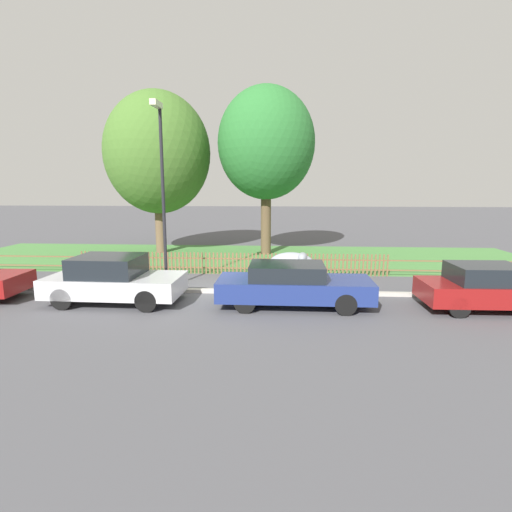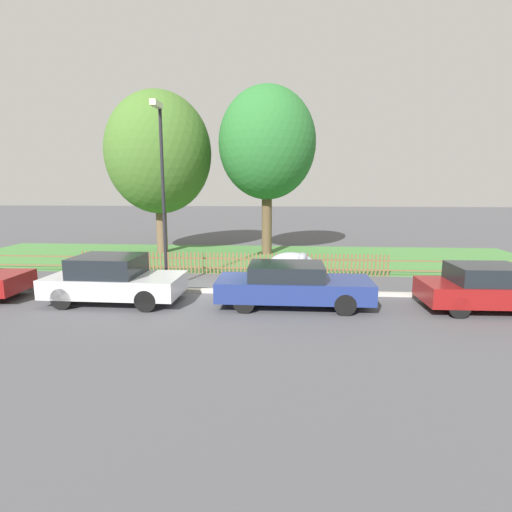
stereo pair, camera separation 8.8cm
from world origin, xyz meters
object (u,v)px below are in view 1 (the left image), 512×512
object	(u,v)px
parked_car_black_saloon	(114,279)
tree_nearest_kerb	(158,153)
covered_motorcycle	(293,264)
street_lamp	(162,176)
tree_behind_motorcycle	(266,144)
parked_car_navy_estate	(292,284)
parked_car_red_compact	(490,287)

from	to	relation	value
parked_car_black_saloon	tree_nearest_kerb	xyz separation A→B (m)	(-1.41, 9.39, 4.48)
covered_motorcycle	street_lamp	distance (m)	5.63
covered_motorcycle	tree_behind_motorcycle	distance (m)	7.97
parked_car_navy_estate	street_lamp	bearing A→B (deg)	158.20
parked_car_black_saloon	parked_car_red_compact	world-z (taller)	parked_car_black_saloon
parked_car_navy_estate	covered_motorcycle	distance (m)	3.20
parked_car_red_compact	tree_behind_motorcycle	world-z (taller)	tree_behind_motorcycle
tree_behind_motorcycle	tree_nearest_kerb	bearing A→B (deg)	178.77
covered_motorcycle	tree_nearest_kerb	bearing A→B (deg)	142.80
parked_car_red_compact	covered_motorcycle	bearing A→B (deg)	149.04
parked_car_red_compact	street_lamp	xyz separation A→B (m)	(-9.95, 1.73, 3.17)
tree_behind_motorcycle	parked_car_navy_estate	bearing A→B (deg)	-82.73
parked_car_black_saloon	covered_motorcycle	size ratio (longest dim) A/B	2.18
parked_car_navy_estate	tree_behind_motorcycle	distance (m)	10.61
tree_nearest_kerb	street_lamp	xyz separation A→B (m)	(2.49, -7.67, -1.37)
parked_car_navy_estate	covered_motorcycle	size ratio (longest dim) A/B	2.42
tree_nearest_kerb	covered_motorcycle	bearing A→B (deg)	-41.98
parked_car_black_saloon	tree_nearest_kerb	distance (m)	10.50
parked_car_red_compact	covered_motorcycle	xyz separation A→B (m)	(-5.53, 3.18, -0.00)
parked_car_red_compact	street_lamp	world-z (taller)	street_lamp
parked_car_red_compact	street_lamp	size ratio (longest dim) A/B	0.63
parked_car_red_compact	tree_nearest_kerb	bearing A→B (deg)	141.89
covered_motorcycle	tree_nearest_kerb	size ratio (longest dim) A/B	0.22
parked_car_navy_estate	tree_nearest_kerb	bearing A→B (deg)	126.09
parked_car_red_compact	tree_behind_motorcycle	xyz separation A→B (m)	(-6.80, 9.28, 4.97)
parked_car_navy_estate	parked_car_red_compact	size ratio (longest dim) A/B	1.16
parked_car_red_compact	covered_motorcycle	world-z (taller)	parked_car_red_compact
parked_car_black_saloon	tree_nearest_kerb	bearing A→B (deg)	99.53
tree_nearest_kerb	tree_behind_motorcycle	bearing A→B (deg)	-1.23
covered_motorcycle	tree_nearest_kerb	distance (m)	10.35
parked_car_black_saloon	parked_car_red_compact	size ratio (longest dim) A/B	1.04
street_lamp	parked_car_navy_estate	bearing A→B (deg)	-21.95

